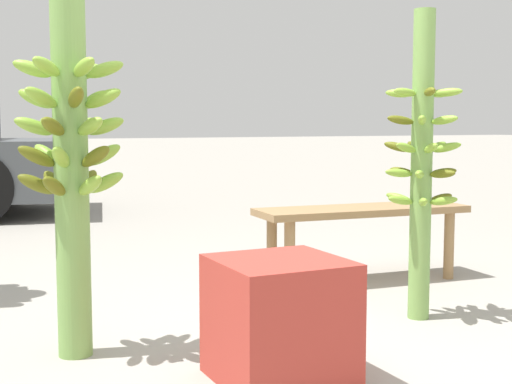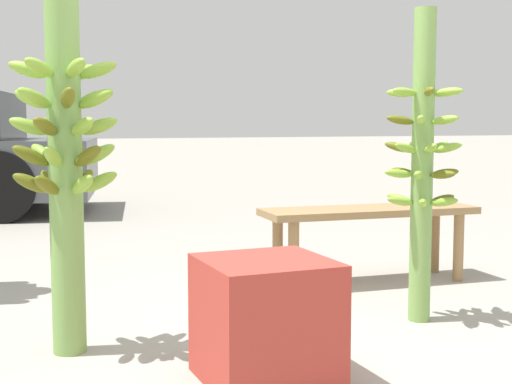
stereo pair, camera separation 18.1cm
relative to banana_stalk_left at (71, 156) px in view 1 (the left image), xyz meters
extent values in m
plane|color=#9E998E|center=(0.74, -0.47, -0.80)|extent=(80.00, 80.00, 0.00)
cylinder|color=#7AA851|center=(0.00, 0.00, -0.05)|extent=(0.13, 0.13, 1.49)
ellipsoid|color=#84B238|center=(-0.03, 0.13, 0.33)|extent=(0.09, 0.17, 0.10)
ellipsoid|color=#84B238|center=(-0.13, 0.04, 0.33)|extent=(0.17, 0.10, 0.10)
ellipsoid|color=#84B238|center=(-0.10, -0.09, 0.33)|extent=(0.15, 0.15, 0.10)
ellipsoid|color=#84B238|center=(0.03, -0.13, 0.33)|extent=(0.09, 0.17, 0.10)
ellipsoid|color=#84B238|center=(0.13, -0.04, 0.33)|extent=(0.17, 0.10, 0.10)
ellipsoid|color=#84B238|center=(0.10, 0.09, 0.33)|extent=(0.15, 0.15, 0.10)
ellipsoid|color=#84B238|center=(0.11, -0.07, 0.22)|extent=(0.16, 0.13, 0.11)
ellipsoid|color=#84B238|center=(0.12, 0.06, 0.22)|extent=(0.16, 0.12, 0.11)
ellipsoid|color=#5D6216|center=(0.00, 0.13, 0.22)|extent=(0.05, 0.16, 0.11)
ellipsoid|color=#84B238|center=(-0.11, 0.07, 0.22)|extent=(0.16, 0.13, 0.11)
ellipsoid|color=#84B238|center=(-0.12, -0.06, 0.22)|extent=(0.16, 0.12, 0.11)
ellipsoid|color=#5D6216|center=(0.00, -0.13, 0.22)|extent=(0.05, 0.16, 0.11)
ellipsoid|color=#84B238|center=(0.05, -0.12, 0.11)|extent=(0.11, 0.17, 0.10)
ellipsoid|color=#84B238|center=(0.13, -0.02, 0.11)|extent=(0.17, 0.07, 0.10)
ellipsoid|color=#84B238|center=(0.08, 0.11, 0.11)|extent=(0.14, 0.16, 0.10)
ellipsoid|color=#84B238|center=(-0.05, 0.12, 0.11)|extent=(0.11, 0.17, 0.10)
ellipsoid|color=#84B238|center=(-0.13, 0.02, 0.11)|extent=(0.17, 0.07, 0.10)
ellipsoid|color=#5D6216|center=(-0.08, -0.11, 0.11)|extent=(0.14, 0.16, 0.10)
ellipsoid|color=#5D6216|center=(0.06, 0.12, 0.00)|extent=(0.12, 0.16, 0.12)
ellipsoid|color=#84B238|center=(-0.07, 0.11, 0.00)|extent=(0.13, 0.16, 0.12)
ellipsoid|color=#5D6216|center=(-0.13, -0.01, 0.00)|extent=(0.16, 0.06, 0.12)
ellipsoid|color=#84B238|center=(-0.06, -0.12, 0.00)|extent=(0.12, 0.16, 0.12)
ellipsoid|color=#5D6216|center=(0.07, -0.11, 0.00)|extent=(0.13, 0.16, 0.12)
ellipsoid|color=#84B238|center=(0.13, 0.01, 0.00)|extent=(0.16, 0.06, 0.12)
ellipsoid|color=#5D6216|center=(-0.08, -0.10, -0.11)|extent=(0.14, 0.16, 0.11)
ellipsoid|color=#84B238|center=(0.05, -0.12, -0.11)|extent=(0.10, 0.17, 0.11)
ellipsoid|color=#84B238|center=(0.13, -0.02, -0.11)|extent=(0.16, 0.08, 0.11)
ellipsoid|color=#5D6216|center=(0.08, 0.10, -0.11)|extent=(0.14, 0.16, 0.11)
ellipsoid|color=#5D6216|center=(-0.05, 0.12, -0.11)|extent=(0.10, 0.17, 0.11)
ellipsoid|color=#5D6216|center=(-0.13, 0.02, -0.11)|extent=(0.16, 0.08, 0.11)
cylinder|color=#7AA851|center=(1.58, -0.15, -0.08)|extent=(0.10, 0.10, 1.44)
ellipsoid|color=#84B238|center=(1.51, -0.06, 0.26)|extent=(0.11, 0.13, 0.05)
ellipsoid|color=#84B238|center=(1.47, -0.16, 0.26)|extent=(0.14, 0.05, 0.05)
ellipsoid|color=#5D6216|center=(1.53, -0.26, 0.26)|extent=(0.09, 0.14, 0.05)
ellipsoid|color=#84B238|center=(1.65, -0.24, 0.26)|extent=(0.11, 0.13, 0.05)
ellipsoid|color=#84B238|center=(1.69, -0.14, 0.26)|extent=(0.14, 0.05, 0.05)
ellipsoid|color=#84B238|center=(1.63, -0.05, 0.26)|extent=(0.09, 0.14, 0.05)
ellipsoid|color=#84B238|center=(1.51, -0.24, 0.14)|extent=(0.12, 0.13, 0.06)
ellipsoid|color=#84B238|center=(1.62, -0.26, 0.14)|extent=(0.08, 0.14, 0.06)
ellipsoid|color=#84B238|center=(1.69, -0.17, 0.14)|extent=(0.14, 0.06, 0.06)
ellipsoid|color=#84B238|center=(1.65, -0.07, 0.14)|extent=(0.12, 0.13, 0.06)
ellipsoid|color=#84B238|center=(1.54, -0.05, 0.14)|extent=(0.08, 0.14, 0.06)
ellipsoid|color=#5D6216|center=(1.47, -0.13, 0.14)|extent=(0.14, 0.06, 0.06)
ellipsoid|color=#84B238|center=(1.66, -0.23, 0.01)|extent=(0.12, 0.13, 0.07)
ellipsoid|color=#84B238|center=(1.69, -0.13, 0.01)|extent=(0.14, 0.07, 0.07)
ellipsoid|color=#5D6216|center=(1.61, -0.05, 0.01)|extent=(0.08, 0.14, 0.07)
ellipsoid|color=#5D6216|center=(1.51, -0.07, 0.01)|extent=(0.12, 0.13, 0.07)
ellipsoid|color=#84B238|center=(1.47, -0.18, 0.01)|extent=(0.14, 0.07, 0.07)
ellipsoid|color=#84B238|center=(1.55, -0.26, 0.01)|extent=(0.08, 0.14, 0.07)
ellipsoid|color=#84B238|center=(1.47, -0.13, -0.10)|extent=(0.14, 0.07, 0.05)
ellipsoid|color=#84B238|center=(1.50, -0.24, -0.10)|extent=(0.12, 0.13, 0.05)
ellipsoid|color=#5D6216|center=(1.61, -0.26, -0.10)|extent=(0.08, 0.14, 0.05)
ellipsoid|color=#5D6216|center=(1.69, -0.18, -0.10)|extent=(0.14, 0.07, 0.05)
ellipsoid|color=#84B238|center=(1.66, -0.07, -0.10)|extent=(0.12, 0.13, 0.05)
ellipsoid|color=#5D6216|center=(1.55, -0.04, -0.10)|extent=(0.08, 0.14, 0.05)
ellipsoid|color=#84B238|center=(1.52, -0.25, -0.23)|extent=(0.11, 0.14, 0.06)
ellipsoid|color=#84B238|center=(1.63, -0.25, -0.23)|extent=(0.10, 0.14, 0.06)
ellipsoid|color=#5D6216|center=(1.69, -0.16, -0.23)|extent=(0.14, 0.04, 0.06)
ellipsoid|color=#84B238|center=(1.64, -0.06, -0.23)|extent=(0.11, 0.14, 0.06)
ellipsoid|color=#84B238|center=(1.53, -0.05, -0.23)|extent=(0.10, 0.14, 0.06)
ellipsoid|color=#84B238|center=(1.47, -0.15, -0.23)|extent=(0.14, 0.04, 0.06)
cube|color=#99754C|center=(1.79, 0.63, -0.38)|extent=(1.28, 0.46, 0.04)
cylinder|color=#99754C|center=(1.28, 0.80, -0.60)|extent=(0.06, 0.06, 0.40)
cylinder|color=#99754C|center=(2.31, 0.72, -0.60)|extent=(0.06, 0.06, 0.40)
cylinder|color=#99754C|center=(1.26, 0.55, -0.60)|extent=(0.06, 0.06, 0.40)
cylinder|color=#99754C|center=(2.29, 0.46, -0.60)|extent=(0.06, 0.06, 0.40)
cylinder|color=black|center=(0.29, 5.58, -0.46)|extent=(0.70, 0.35, 0.67)
cube|color=#B2382D|center=(0.61, -0.60, -0.58)|extent=(0.44, 0.44, 0.44)
camera|label=1|loc=(-0.54, -2.81, 0.13)|focal=50.00mm
camera|label=2|loc=(-0.38, -2.88, 0.13)|focal=50.00mm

